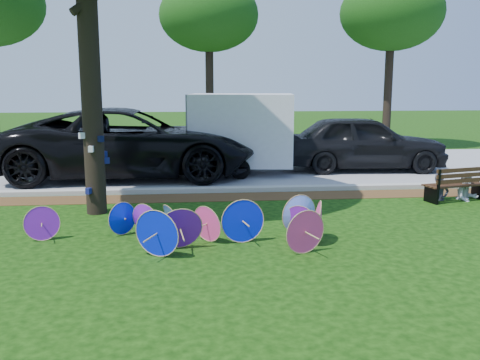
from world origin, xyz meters
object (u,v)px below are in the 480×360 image
object	(u,v)px
park_bench	(455,184)
person_right	(468,173)
person_left	(441,174)
parasol_pile	(218,223)
dark_pickup	(362,143)
cargo_trailer	(242,129)
black_van	(130,143)

from	to	relation	value
park_bench	person_right	distance (m)	0.43
park_bench	person_left	bearing A→B (deg)	158.15
parasol_pile	dark_pickup	distance (m)	9.36
dark_pickup	person_right	bearing A→B (deg)	-163.29
dark_pickup	park_bench	bearing A→B (deg)	-167.47
person_left	person_right	distance (m)	0.70
dark_pickup	person_right	world-z (taller)	dark_pickup
cargo_trailer	park_bench	xyz separation A→B (m)	(4.85, -4.45, -0.99)
cargo_trailer	black_van	bearing A→B (deg)	-166.30
person_left	person_right	bearing A→B (deg)	-3.75
dark_pickup	parasol_pile	bearing A→B (deg)	149.12
cargo_trailer	person_right	distance (m)	6.85
black_van	person_left	size ratio (longest dim) A/B	5.86
parasol_pile	cargo_trailer	world-z (taller)	cargo_trailer
cargo_trailer	person_right	world-z (taller)	cargo_trailer
black_van	dark_pickup	distance (m)	7.55
parasol_pile	park_bench	world-z (taller)	park_bench
cargo_trailer	person_right	xyz separation A→B (m)	(5.20, -4.40, -0.74)
parasol_pile	person_right	xyz separation A→B (m)	(6.35, 3.05, 0.30)
person_left	park_bench	bearing A→B (deg)	-11.88
person_left	cargo_trailer	bearing A→B (deg)	131.93
park_bench	dark_pickup	bearing A→B (deg)	85.86
black_van	cargo_trailer	size ratio (longest dim) A/B	2.40
person_left	person_right	xyz separation A→B (m)	(0.70, 0.00, 0.02)
parasol_pile	person_left	distance (m)	6.43
parasol_pile	person_left	bearing A→B (deg)	28.33
parasol_pile	park_bench	distance (m)	6.71
dark_pickup	cargo_trailer	distance (m)	4.09
black_van	person_left	distance (m)	8.94
dark_pickup	cargo_trailer	bearing A→B (deg)	97.37
person_right	black_van	bearing A→B (deg)	146.80
dark_pickup	person_left	bearing A→B (deg)	-171.55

